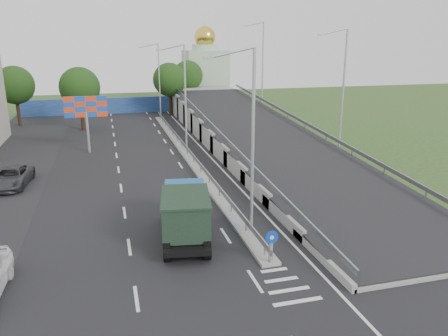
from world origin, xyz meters
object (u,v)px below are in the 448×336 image
object	(u,v)px
lamp_post_near	(250,133)
church	(205,72)
dump_truck	(186,212)
billboard	(86,110)
lamp_post_far	(158,77)
sign_bollard	(271,247)
lamp_post_mid	(183,92)
parked_car_c	(11,177)

from	to	relation	value
lamp_post_near	church	xyz separation A→B (m)	(9.89, 54.00, -0.50)
dump_truck	lamp_post_near	bearing A→B (deg)	4.11
billboard	lamp_post_far	bearing A→B (deg)	63.16
sign_bollard	lamp_post_near	distance (m)	6.12
church	billboard	size ratio (longest dim) A/B	2.51
lamp_post_near	dump_truck	size ratio (longest dim) A/B	1.52
lamp_post_near	church	bearing A→B (deg)	79.62
dump_truck	sign_bollard	bearing A→B (deg)	-41.61
lamp_post_mid	billboard	size ratio (longest dim) A/B	1.83
lamp_post_far	sign_bollard	bearing A→B (deg)	-90.14
church	parked_car_c	bearing A→B (deg)	-120.51
lamp_post_far	dump_truck	world-z (taller)	lamp_post_far
lamp_post_mid	parked_car_c	distance (m)	17.03
lamp_post_near	lamp_post_far	size ratio (longest dim) A/B	1.00
sign_bollard	lamp_post_far	world-z (taller)	lamp_post_far
church	billboard	xyz separation A→B (m)	(-19.00, -32.00, -1.12)
lamp_post_mid	church	size ratio (longest dim) A/B	0.73
billboard	dump_truck	world-z (taller)	billboard
lamp_post_far	billboard	world-z (taller)	lamp_post_far
billboard	dump_truck	size ratio (longest dim) A/B	0.83
sign_bollard	church	xyz separation A→B (m)	(10.00, 57.83, 4.28)
lamp_post_far	parked_car_c	xyz separation A→B (m)	(-14.48, -27.36, -5.09)
lamp_post_far	church	world-z (taller)	church
lamp_post_near	parked_car_c	world-z (taller)	lamp_post_near
church	dump_truck	bearing A→B (deg)	-103.99
lamp_post_mid	church	distance (m)	35.41
parked_car_c	sign_bollard	bearing A→B (deg)	-43.23
lamp_post_near	lamp_post_mid	bearing A→B (deg)	90.00
billboard	church	bearing A→B (deg)	59.30
billboard	parked_car_c	xyz separation A→B (m)	(-5.37, -9.36, -3.47)
sign_bollard	billboard	xyz separation A→B (m)	(-9.00, 25.83, 3.15)
lamp_post_near	parked_car_c	bearing A→B (deg)	138.90
lamp_post_near	lamp_post_mid	distance (m)	20.00
sign_bollard	billboard	size ratio (longest dim) A/B	0.30
lamp_post_mid	dump_truck	bearing A→B (deg)	-100.05
church	dump_truck	size ratio (longest dim) A/B	2.08
church	billboard	bearing A→B (deg)	-120.70
dump_truck	church	bearing A→B (deg)	85.09
lamp_post_near	dump_truck	world-z (taller)	lamp_post_near
parked_car_c	dump_truck	bearing A→B (deg)	-42.64
church	lamp_post_far	bearing A→B (deg)	-125.24
lamp_post_far	dump_truck	xyz separation A→B (m)	(-3.49, -39.70, -4.26)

